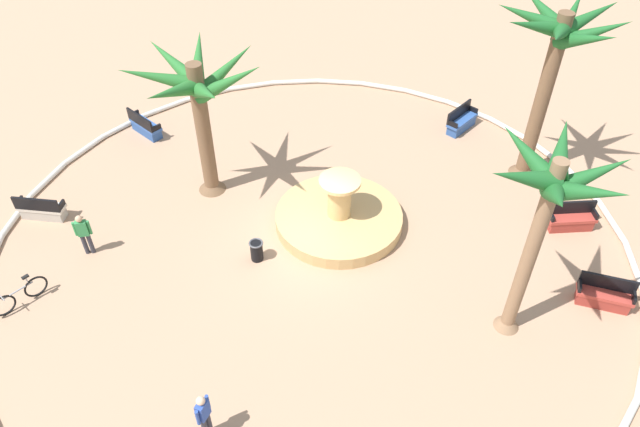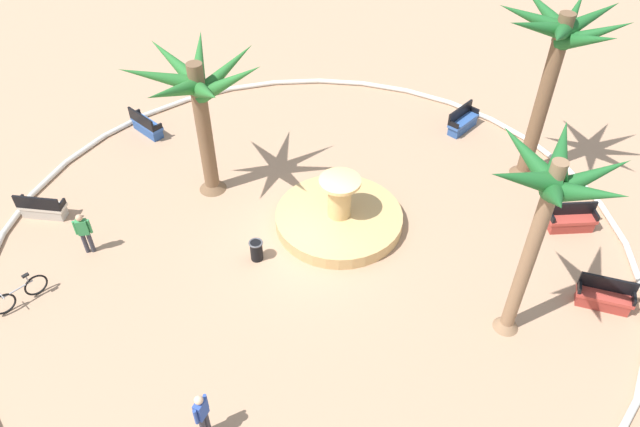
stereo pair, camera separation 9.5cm
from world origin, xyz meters
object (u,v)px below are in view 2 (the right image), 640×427
at_px(bench_east, 147,126).
at_px(bicycle_red_frame, 20,294).
at_px(fountain, 339,217).
at_px(palm_tree_near_fountain, 198,95).
at_px(palm_tree_mid_plaza, 557,52).
at_px(bench_north, 43,209).
at_px(person_cyclist_helmet, 84,232).
at_px(trash_bin, 256,250).
at_px(palm_tree_by_curb, 548,202).
at_px(person_cyclist_photo, 202,414).
at_px(bench_west, 604,298).
at_px(bench_southeast, 462,122).
at_px(bench_southwest, 571,221).

height_order(bench_east, bicycle_red_frame, bench_east).
distance_m(fountain, palm_tree_near_fountain, 6.13).
xyz_separation_m(palm_tree_near_fountain, palm_tree_mid_plaza, (-5.46, 10.21, 1.04)).
xyz_separation_m(palm_tree_near_fountain, bench_north, (3.66, -4.50, -3.55)).
bearing_deg(palm_tree_mid_plaza, person_cyclist_helmet, -51.01).
bearing_deg(bench_north, trash_bin, 98.79).
height_order(palm_tree_by_curb, bench_north, palm_tree_by_curb).
relative_size(fountain, person_cyclist_photo, 2.59).
xyz_separation_m(fountain, bicycle_red_frame, (7.00, -7.31, 0.09)).
height_order(palm_tree_mid_plaza, bench_west, palm_tree_mid_plaza).
bearing_deg(person_cyclist_helmet, trash_bin, 110.45).
bearing_deg(palm_tree_by_curb, bench_southeast, -158.83).
distance_m(bench_north, bench_southeast, 16.25).
bearing_deg(palm_tree_near_fountain, bench_west, 89.83).
relative_size(palm_tree_near_fountain, person_cyclist_helmet, 3.33).
relative_size(palm_tree_mid_plaza, person_cyclist_helmet, 4.10).
bearing_deg(bench_west, palm_tree_by_curb, -51.28).
bearing_deg(person_cyclist_helmet, bench_north, -105.69).
distance_m(person_cyclist_helmet, person_cyclist_photo, 7.85).
relative_size(palm_tree_by_curb, person_cyclist_photo, 3.73).
relative_size(bench_north, person_cyclist_helmet, 1.05).
distance_m(palm_tree_by_curb, person_cyclist_helmet, 13.76).
height_order(bench_north, bicycle_red_frame, bench_north).
bearing_deg(person_cyclist_helmet, palm_tree_mid_plaza, 128.99).
relative_size(bench_west, bench_north, 0.98).
height_order(palm_tree_near_fountain, person_cyclist_helmet, palm_tree_near_fountain).
height_order(palm_tree_mid_plaza, person_cyclist_photo, palm_tree_mid_plaza).
xyz_separation_m(palm_tree_by_curb, trash_bin, (0.49, -7.86, -4.40)).
bearing_deg(bench_west, bench_southeast, -140.83).
xyz_separation_m(bicycle_red_frame, person_cyclist_photo, (1.37, 7.24, 0.55)).
distance_m(palm_tree_near_fountain, bench_west, 13.92).
distance_m(bench_southwest, bicycle_red_frame, 17.60).
relative_size(fountain, trash_bin, 5.91).
height_order(palm_tree_by_curb, person_cyclist_helmet, palm_tree_by_curb).
relative_size(palm_tree_mid_plaza, trash_bin, 8.93).
height_order(bench_east, bench_north, same).
bearing_deg(palm_tree_by_curb, bench_east, -104.44).
height_order(fountain, person_cyclist_helmet, fountain).
bearing_deg(person_cyclist_helmet, palm_tree_by_curb, 100.48).
bearing_deg(person_cyclist_photo, palm_tree_mid_plaza, 158.74).
bearing_deg(bicycle_red_frame, palm_tree_mid_plaza, 134.49).
relative_size(bench_north, bench_southeast, 1.00).
bearing_deg(palm_tree_by_curb, bench_west, 128.72).
bearing_deg(bench_southwest, fountain, -68.00).
xyz_separation_m(bench_southeast, bicycle_red_frame, (14.29, -9.76, 0.04)).
xyz_separation_m(bench_north, trash_bin, (-1.19, 7.67, 0.04)).
height_order(palm_tree_near_fountain, bench_southeast, palm_tree_near_fountain).
xyz_separation_m(palm_tree_by_curb, person_cyclist_helmet, (2.40, -12.97, -3.89)).
bearing_deg(palm_tree_near_fountain, bench_east, -114.62).
bearing_deg(fountain, bench_west, 89.07).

